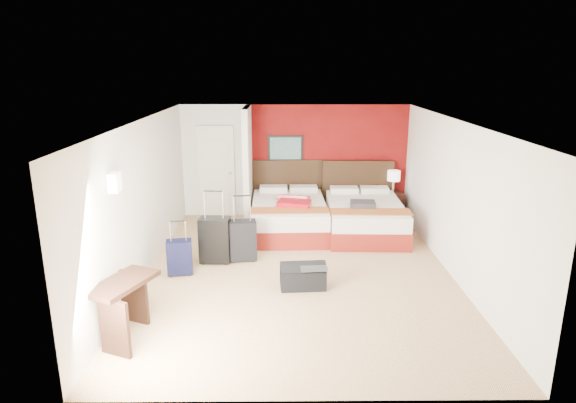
{
  "coord_description": "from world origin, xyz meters",
  "views": [
    {
      "loc": [
        -0.24,
        -7.57,
        3.34
      ],
      "look_at": [
        -0.17,
        0.8,
        1.0
      ],
      "focal_mm": 30.7,
      "sensor_mm": 36.0,
      "label": 1
    }
  ],
  "objects_px": {
    "red_suitcase_open": "(294,201)",
    "duffel_bag": "(303,277)",
    "suitcase_black": "(215,241)",
    "suitcase_charcoal": "(243,242)",
    "bed_left": "(289,217)",
    "nightstand": "(392,206)",
    "desk": "(125,309)",
    "bed_right": "(365,218)",
    "suitcase_navy": "(180,259)",
    "table_lamp": "(393,182)"
  },
  "relations": [
    {
      "from": "bed_left",
      "to": "desk",
      "type": "relative_size",
      "value": 2.29
    },
    {
      "from": "bed_left",
      "to": "suitcase_charcoal",
      "type": "xyz_separation_m",
      "value": [
        -0.82,
        -1.51,
        0.03
      ]
    },
    {
      "from": "bed_left",
      "to": "suitcase_navy",
      "type": "distance_m",
      "value": 2.79
    },
    {
      "from": "bed_left",
      "to": "nightstand",
      "type": "bearing_deg",
      "value": 18.63
    },
    {
      "from": "table_lamp",
      "to": "suitcase_charcoal",
      "type": "height_order",
      "value": "table_lamp"
    },
    {
      "from": "bed_left",
      "to": "duffel_bag",
      "type": "relative_size",
      "value": 3.09
    },
    {
      "from": "duffel_bag",
      "to": "nightstand",
      "type": "bearing_deg",
      "value": 54.74
    },
    {
      "from": "suitcase_black",
      "to": "suitcase_charcoal",
      "type": "xyz_separation_m",
      "value": [
        0.47,
        0.09,
        -0.04
      ]
    },
    {
      "from": "bed_left",
      "to": "nightstand",
      "type": "distance_m",
      "value": 2.45
    },
    {
      "from": "suitcase_black",
      "to": "desk",
      "type": "bearing_deg",
      "value": -104.68
    },
    {
      "from": "duffel_bag",
      "to": "desk",
      "type": "xyz_separation_m",
      "value": [
        -2.28,
        -1.43,
        0.21
      ]
    },
    {
      "from": "table_lamp",
      "to": "suitcase_charcoal",
      "type": "bearing_deg",
      "value": -143.02
    },
    {
      "from": "red_suitcase_open",
      "to": "suitcase_navy",
      "type": "xyz_separation_m",
      "value": [
        -1.91,
        -2.02,
        -0.42
      ]
    },
    {
      "from": "red_suitcase_open",
      "to": "duffel_bag",
      "type": "relative_size",
      "value": 1.25
    },
    {
      "from": "duffel_bag",
      "to": "suitcase_navy",
      "type": "bearing_deg",
      "value": 161.85
    },
    {
      "from": "bed_left",
      "to": "bed_right",
      "type": "height_order",
      "value": "same"
    },
    {
      "from": "nightstand",
      "to": "desk",
      "type": "relative_size",
      "value": 0.65
    },
    {
      "from": "nightstand",
      "to": "duffel_bag",
      "type": "height_order",
      "value": "nightstand"
    },
    {
      "from": "suitcase_charcoal",
      "to": "nightstand",
      "type": "bearing_deg",
      "value": 28.48
    },
    {
      "from": "bed_left",
      "to": "duffel_bag",
      "type": "distance_m",
      "value": 2.64
    },
    {
      "from": "table_lamp",
      "to": "desk",
      "type": "distance_m",
      "value": 6.59
    },
    {
      "from": "suitcase_charcoal",
      "to": "suitcase_navy",
      "type": "height_order",
      "value": "suitcase_charcoal"
    },
    {
      "from": "suitcase_charcoal",
      "to": "suitcase_navy",
      "type": "distance_m",
      "value": 1.16
    },
    {
      "from": "suitcase_black",
      "to": "red_suitcase_open",
      "type": "bearing_deg",
      "value": 50.76
    },
    {
      "from": "bed_right",
      "to": "red_suitcase_open",
      "type": "bearing_deg",
      "value": -178.25
    },
    {
      "from": "red_suitcase_open",
      "to": "nightstand",
      "type": "bearing_deg",
      "value": 36.47
    },
    {
      "from": "red_suitcase_open",
      "to": "table_lamp",
      "type": "bearing_deg",
      "value": 36.47
    },
    {
      "from": "suitcase_navy",
      "to": "nightstand",
      "type": "bearing_deg",
      "value": 26.04
    },
    {
      "from": "bed_left",
      "to": "red_suitcase_open",
      "type": "distance_m",
      "value": 0.4
    },
    {
      "from": "suitcase_black",
      "to": "duffel_bag",
      "type": "xyz_separation_m",
      "value": [
        1.48,
        -1.02,
        -0.22
      ]
    },
    {
      "from": "suitcase_navy",
      "to": "suitcase_black",
      "type": "bearing_deg",
      "value": 35.21
    },
    {
      "from": "bed_right",
      "to": "suitcase_navy",
      "type": "distance_m",
      "value": 3.91
    },
    {
      "from": "nightstand",
      "to": "bed_left",
      "type": "bearing_deg",
      "value": -163.48
    },
    {
      "from": "nightstand",
      "to": "duffel_bag",
      "type": "relative_size",
      "value": 0.88
    },
    {
      "from": "suitcase_black",
      "to": "suitcase_charcoal",
      "type": "height_order",
      "value": "suitcase_black"
    },
    {
      "from": "bed_right",
      "to": "desk",
      "type": "bearing_deg",
      "value": -130.9
    },
    {
      "from": "table_lamp",
      "to": "duffel_bag",
      "type": "relative_size",
      "value": 0.71
    },
    {
      "from": "table_lamp",
      "to": "suitcase_black",
      "type": "xyz_separation_m",
      "value": [
        -3.59,
        -2.44,
        -0.47
      ]
    },
    {
      "from": "table_lamp",
      "to": "suitcase_black",
      "type": "relative_size",
      "value": 0.63
    },
    {
      "from": "suitcase_navy",
      "to": "bed_right",
      "type": "bearing_deg",
      "value": 21.42
    },
    {
      "from": "bed_right",
      "to": "table_lamp",
      "type": "bearing_deg",
      "value": 52.66
    },
    {
      "from": "suitcase_charcoal",
      "to": "desk",
      "type": "bearing_deg",
      "value": -125.05
    },
    {
      "from": "red_suitcase_open",
      "to": "suitcase_charcoal",
      "type": "height_order",
      "value": "red_suitcase_open"
    },
    {
      "from": "bed_left",
      "to": "duffel_bag",
      "type": "xyz_separation_m",
      "value": [
        0.19,
        -2.63,
        -0.15
      ]
    },
    {
      "from": "suitcase_navy",
      "to": "table_lamp",
      "type": "bearing_deg",
      "value": 26.04
    },
    {
      "from": "red_suitcase_open",
      "to": "suitcase_navy",
      "type": "relative_size",
      "value": 1.55
    },
    {
      "from": "bed_left",
      "to": "suitcase_navy",
      "type": "relative_size",
      "value": 3.82
    },
    {
      "from": "table_lamp",
      "to": "red_suitcase_open",
      "type": "bearing_deg",
      "value": -156.94
    },
    {
      "from": "bed_right",
      "to": "nightstand",
      "type": "distance_m",
      "value": 1.2
    },
    {
      "from": "suitcase_black",
      "to": "desk",
      "type": "relative_size",
      "value": 0.84
    }
  ]
}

